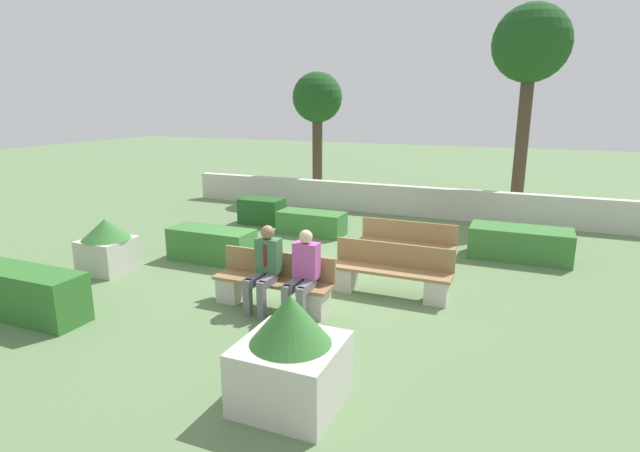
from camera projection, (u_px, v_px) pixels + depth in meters
name	position (u px, v px, depth m)	size (l,w,h in m)	color
ground_plane	(310.00, 280.00, 9.17)	(60.00, 60.00, 0.00)	#607F51
perimeter_wall	(394.00, 200.00, 14.44)	(13.16, 0.30, 0.84)	beige
bench_front	(273.00, 286.00, 7.91)	(1.96, 0.48, 0.85)	#937047
bench_left_side	(390.00, 276.00, 8.39)	(2.05, 0.48, 0.85)	#937047
bench_right_side	(406.00, 249.00, 9.95)	(1.94, 0.48, 0.85)	#937047
person_seated_man	(265.00, 264.00, 7.71)	(0.38, 0.64, 1.33)	slate
person_seated_woman	(303.00, 270.00, 7.46)	(0.38, 0.64, 1.33)	slate
hedge_block_near_left	(312.00, 223.00, 12.27)	(1.63, 0.72, 0.56)	#3D7A38
hedge_block_near_right	(212.00, 245.00, 10.21)	(1.76, 0.71, 0.67)	#3D7A38
hedge_block_mid_left	(262.00, 211.00, 13.32)	(1.13, 0.67, 0.67)	#235623
hedge_block_mid_right	(520.00, 243.00, 10.34)	(2.00, 0.88, 0.65)	#3D7A38
hedge_block_far_left	(24.00, 293.00, 7.52)	(2.10, 0.64, 0.75)	#33702D
planter_corner_left	(291.00, 355.00, 5.29)	(1.06, 1.06, 1.25)	beige
planter_corner_right	(107.00, 245.00, 9.51)	(0.91, 0.91, 1.03)	beige
tree_leftmost	(317.00, 101.00, 16.25)	(1.62, 1.62, 4.13)	#473828
tree_center_left	(531.00, 49.00, 13.42)	(2.07, 2.07, 5.74)	#473828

